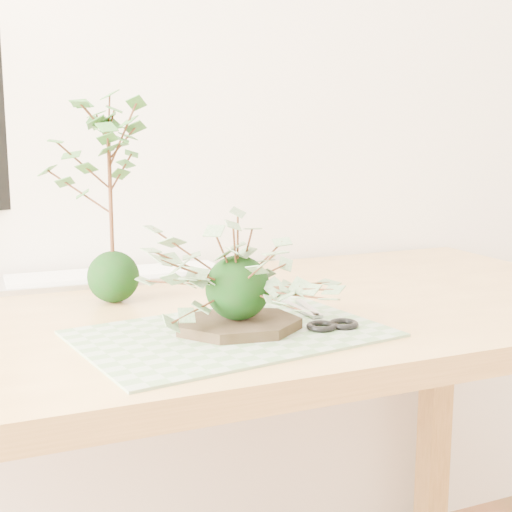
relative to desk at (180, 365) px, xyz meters
name	(u,v)px	position (x,y,z in m)	size (l,w,h in m)	color
desk	(180,365)	(0.00, 0.00, 0.00)	(1.60, 0.70, 0.74)	tan
cutting_mat	(231,334)	(0.03, -0.15, 0.09)	(0.42, 0.28, 0.00)	#628857
stone_dish	(238,324)	(0.05, -0.14, 0.10)	(0.19, 0.19, 0.01)	black
ivy_kokedama	(238,258)	(0.05, -0.14, 0.20)	(0.28, 0.28, 0.19)	black
maple_kokedama	(109,150)	(-0.08, 0.11, 0.34)	(0.22, 0.22, 0.36)	black
keyboard	(116,276)	(-0.04, 0.29, 0.10)	(0.44, 0.14, 0.02)	#B5B5B5
scissors	(327,321)	(0.18, -0.16, 0.10)	(0.08, 0.18, 0.01)	#98999F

